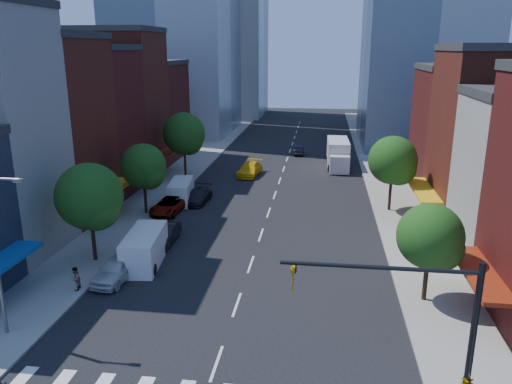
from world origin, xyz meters
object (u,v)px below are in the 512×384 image
parked_car_third (169,206)px  cargo_van_near (144,249)px  taxi (250,169)px  box_truck (338,155)px  parked_car_second (165,234)px  pedestrian_far (75,279)px  parked_car_rear (198,196)px  cargo_van_far (181,192)px  parked_car_front (117,269)px  traffic_car_far (335,151)px  traffic_car_oncoming (299,150)px

parked_car_third → cargo_van_near: cargo_van_near is taller
taxi → box_truck: size_ratio=0.62×
parked_car_second → pedestrian_far: 9.56m
parked_car_third → parked_car_rear: 4.15m
parked_car_rear → parked_car_third: bearing=-116.2°
parked_car_second → cargo_van_far: bearing=98.5°
box_truck → parked_car_front: bearing=-115.4°
cargo_van_near → pedestrian_far: (-2.93, -4.72, -0.26)m
parked_car_rear → box_truck: (14.48, 17.73, 0.96)m
cargo_van_far → parked_car_second: bearing=-87.8°
traffic_car_far → box_truck: (0.28, -6.97, 0.90)m
parked_car_rear → pedestrian_far: size_ratio=3.11×
cargo_van_near → cargo_van_far: size_ratio=1.11×
traffic_car_far → cargo_van_near: bearing=67.2°
traffic_car_far → taxi: bearing=47.6°
box_truck → traffic_car_oncoming: bearing=124.7°
parked_car_rear → cargo_van_far: bearing=-174.7°
cargo_van_far → traffic_car_oncoming: size_ratio=1.35×
parked_car_rear → traffic_car_far: traffic_car_far is taller
pedestrian_far → parked_car_third: bearing=167.2°
parked_car_front → parked_car_second: parked_car_front is taller
parked_car_front → traffic_car_oncoming: (10.18, 43.16, -0.15)m
parked_car_front → box_truck: size_ratio=0.53×
parked_car_second → traffic_car_oncoming: parked_car_second is taller
parked_car_third → cargo_van_near: bearing=-75.7°
parked_car_rear → traffic_car_far: size_ratio=1.08×
parked_car_second → pedestrian_far: (-3.10, -9.05, 0.19)m
parked_car_rear → cargo_van_far: (-1.79, -0.08, 0.37)m
parked_car_second → pedestrian_far: size_ratio=2.86×
traffic_car_oncoming → box_truck: (5.48, -7.41, 1.02)m
traffic_car_far → parked_car_front: bearing=67.2°
traffic_car_far → parked_car_second: bearing=65.3°
parked_car_front → cargo_van_near: size_ratio=0.79×
traffic_car_oncoming → traffic_car_far: 5.22m
parked_car_front → parked_car_third: parked_car_front is taller
parked_car_third → traffic_car_far: 32.64m
parked_car_third → parked_car_rear: size_ratio=1.04×
box_truck → pedestrian_far: size_ratio=5.61×
parked_car_front → taxi: (4.79, 29.81, -0.00)m
parked_car_second → parked_car_rear: parked_car_second is taller
taxi → pedestrian_far: (-6.71, -31.87, 0.14)m
parked_car_front → cargo_van_far: 17.95m
parked_car_second → traffic_car_far: (14.20, 35.73, 0.03)m
parked_car_second → cargo_van_far: 11.10m
parked_car_second → parked_car_third: parked_car_second is taller
parked_car_front → traffic_car_far: size_ratio=1.03×
taxi → traffic_car_oncoming: bearing=74.8°
parked_car_second → parked_car_third: 7.67m
pedestrian_far → taxi: bearing=159.1°
box_truck → pedestrian_far: box_truck is taller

